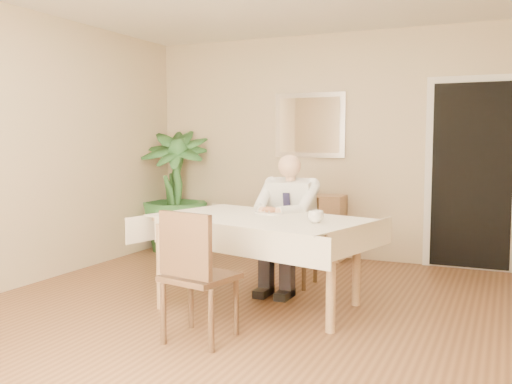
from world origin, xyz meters
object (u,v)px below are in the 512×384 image
at_px(coffee_mug, 316,217).
at_px(chair_far, 296,236).
at_px(potted_palm, 175,191).
at_px(chair_near, 194,269).
at_px(seated_man, 286,215).
at_px(dining_table, 259,227).
at_px(sideboard, 305,226).

bearing_deg(coffee_mug, chair_far, 117.53).
bearing_deg(potted_palm, chair_near, -55.66).
bearing_deg(chair_near, seated_man, 99.18).
relative_size(dining_table, sideboard, 2.11).
relative_size(dining_table, potted_palm, 1.31).
bearing_deg(potted_palm, chair_far, -25.86).
bearing_deg(coffee_mug, chair_near, -125.60).
distance_m(sideboard, potted_palm, 1.70).
distance_m(seated_man, coffee_mug, 0.90).
xyz_separation_m(chair_near, potted_palm, (-1.90, 2.78, 0.23)).
relative_size(seated_man, coffee_mug, 10.36).
bearing_deg(seated_man, dining_table, -90.00).
xyz_separation_m(chair_near, seated_man, (0.06, 1.55, 0.18)).
relative_size(chair_far, chair_near, 0.91).
distance_m(dining_table, sideboard, 2.08).
distance_m(seated_man, potted_palm, 2.32).
height_order(dining_table, coffee_mug, coffee_mug).
relative_size(coffee_mug, potted_palm, 0.08).
distance_m(chair_far, potted_palm, 2.20).
bearing_deg(chair_far, seated_man, -82.59).
bearing_deg(chair_far, coffee_mug, -55.06).
bearing_deg(seated_man, coffee_mug, -54.15).
bearing_deg(potted_palm, seated_man, -32.12).
distance_m(seated_man, sideboard, 1.51).
relative_size(chair_near, sideboard, 0.98).
xyz_separation_m(dining_table, potted_palm, (-1.96, 1.82, 0.08)).
height_order(chair_near, potted_palm, potted_palm).
distance_m(dining_table, potted_palm, 2.68).
distance_m(chair_near, sideboard, 3.00).
relative_size(dining_table, chair_near, 2.16).
bearing_deg(sideboard, dining_table, -81.10).
distance_m(coffee_mug, potted_palm, 3.16).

